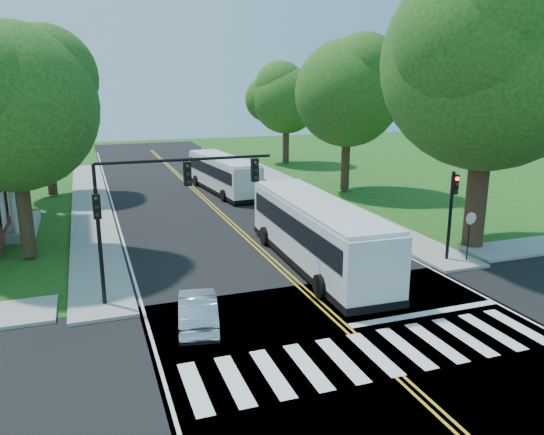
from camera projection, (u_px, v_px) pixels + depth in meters
name	position (u px, v px, depth m)	size (l,w,h in m)	color
ground	(367.00, 347.00, 17.96)	(140.00, 140.00, 0.00)	#1D4A12
road	(228.00, 221.00, 34.38)	(14.00, 96.00, 0.01)	black
cross_road	(367.00, 347.00, 17.96)	(60.00, 12.00, 0.01)	black
center_line	(214.00, 207.00, 38.03)	(0.36, 70.00, 0.01)	gold
edge_line_w	(116.00, 215.00, 35.81)	(0.12, 70.00, 0.01)	silver
edge_line_e	(301.00, 200.00, 40.24)	(0.12, 70.00, 0.01)	silver
crosswalk	(374.00, 354.00, 17.50)	(12.60, 3.00, 0.01)	silver
stop_bar	(426.00, 313.00, 20.56)	(6.60, 0.40, 0.01)	silver
sidewalk_nw	(91.00, 206.00, 38.04)	(2.60, 40.00, 0.15)	gray
sidewalk_ne	(304.00, 191.00, 43.45)	(2.60, 40.00, 0.15)	gray
tree_ne_big	(489.00, 64.00, 26.46)	(10.80, 10.80, 14.91)	#2F2112
tree_west_near	(12.00, 108.00, 25.12)	(8.00, 8.00, 11.40)	#2F2112
tree_west_far	(44.00, 106.00, 40.01)	(7.60, 7.60, 10.67)	#2F2112
tree_east_mid	(348.00, 93.00, 41.66)	(8.40, 8.40, 11.93)	#2F2112
tree_east_far	(286.00, 100.00, 56.83)	(7.20, 7.20, 10.34)	#2F2112
signal_nw	(159.00, 196.00, 20.83)	(7.15, 0.46, 5.66)	black
signal_ne	(452.00, 204.00, 25.77)	(0.30, 0.46, 4.40)	black
stop_sign	(470.00, 223.00, 25.84)	(0.76, 0.08, 2.53)	black
bus_lead	(316.00, 232.00, 25.55)	(3.31, 12.51, 3.22)	silver
bus_follow	(223.00, 174.00, 43.01)	(3.46, 11.29, 2.87)	silver
hatchback	(198.00, 310.00, 19.34)	(1.36, 3.91, 1.29)	#AEB0B6
suv	(344.00, 230.00, 29.76)	(2.23, 4.84, 1.35)	#ADAFB4
dark_sedan	(298.00, 198.00, 38.31)	(1.66, 4.08, 1.19)	black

